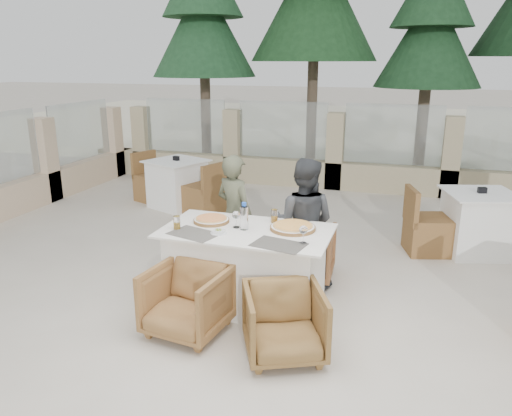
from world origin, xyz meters
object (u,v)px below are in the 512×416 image
(bg_table_a, at_px, (177,184))
(dining_table, at_px, (247,267))
(armchair_far_left, at_px, (238,247))
(diner_left, at_px, (235,215))
(water_bottle, at_px, (244,216))
(wine_glass_corner, at_px, (303,233))
(bg_table_b, at_px, (478,223))
(armchair_near_left, at_px, (187,301))
(diner_right, at_px, (303,223))
(wine_glass_centre, at_px, (236,218))
(olive_dish, at_px, (218,231))
(pizza_left, at_px, (211,220))
(beer_glass_left, at_px, (177,223))
(beer_glass_right, at_px, (274,216))
(armchair_far_right, at_px, (304,252))
(armchair_near_right, at_px, (284,323))
(pizza_right, at_px, (293,227))

(bg_table_a, bearing_deg, dining_table, -31.30)
(armchair_far_left, bearing_deg, diner_left, 34.42)
(water_bottle, distance_m, diner_left, 0.82)
(wine_glass_corner, height_order, bg_table_b, wine_glass_corner)
(armchair_near_left, distance_m, diner_right, 1.52)
(water_bottle, height_order, wine_glass_centre, water_bottle)
(water_bottle, height_order, olive_dish, water_bottle)
(pizza_left, xyz_separation_m, olive_dish, (0.19, -0.30, -0.00))
(beer_glass_left, distance_m, armchair_near_left, 0.78)
(beer_glass_right, xyz_separation_m, diner_left, (-0.57, 0.42, -0.16))
(pizza_left, relative_size, beer_glass_left, 2.74)
(armchair_far_right, relative_size, armchair_near_right, 1.02)
(water_bottle, height_order, armchair_far_left, water_bottle)
(armchair_far_left, relative_size, armchair_near_left, 0.94)
(beer_glass_right, bearing_deg, beer_glass_left, -150.36)
(armchair_near_right, bearing_deg, pizza_right, 75.21)
(wine_glass_centre, height_order, bg_table_a, wine_glass_centre)
(armchair_far_left, bearing_deg, beer_glass_right, 120.30)
(olive_dish, relative_size, armchair_far_right, 0.17)
(water_bottle, bearing_deg, olive_dish, -136.14)
(diner_left, bearing_deg, dining_table, 141.93)
(wine_glass_corner, bearing_deg, pizza_left, 162.66)
(wine_glass_corner, bearing_deg, bg_table_b, 54.21)
(pizza_right, distance_m, beer_glass_left, 1.10)
(diner_left, bearing_deg, water_bottle, 140.59)
(pizza_left, bearing_deg, beer_glass_right, 15.99)
(pizza_left, bearing_deg, bg_table_a, 122.49)
(beer_glass_left, xyz_separation_m, diner_left, (0.26, 0.89, -0.16))
(pizza_left, relative_size, diner_right, 0.26)
(diner_left, height_order, diner_right, diner_right)
(wine_glass_centre, height_order, armchair_far_left, wine_glass_centre)
(wine_glass_centre, relative_size, armchair_near_right, 0.29)
(pizza_left, distance_m, wine_glass_centre, 0.31)
(wine_glass_centre, distance_m, armchair_near_left, 0.92)
(wine_glass_corner, bearing_deg, armchair_far_right, 100.97)
(olive_dish, height_order, armchair_far_right, olive_dish)
(dining_table, height_order, bg_table_a, same)
(pizza_left, distance_m, bg_table_b, 3.39)
(olive_dish, xyz_separation_m, armchair_near_right, (0.79, -0.58, -0.50))
(water_bottle, distance_m, armchair_far_right, 1.07)
(water_bottle, relative_size, wine_glass_corner, 1.45)
(armchair_near_left, bearing_deg, pizza_right, 55.07)
(pizza_left, xyz_separation_m, wine_glass_centre, (0.29, -0.08, 0.07))
(armchair_near_left, height_order, bg_table_a, bg_table_a)
(armchair_near_left, bearing_deg, diner_right, 67.22)
(olive_dish, xyz_separation_m, armchair_far_right, (0.61, 0.96, -0.50))
(olive_dish, distance_m, armchair_near_right, 1.10)
(diner_right, bearing_deg, armchair_near_right, 99.24)
(armchair_near_right, bearing_deg, armchair_near_left, 149.29)
(olive_dish, xyz_separation_m, diner_left, (-0.16, 0.89, -0.12))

